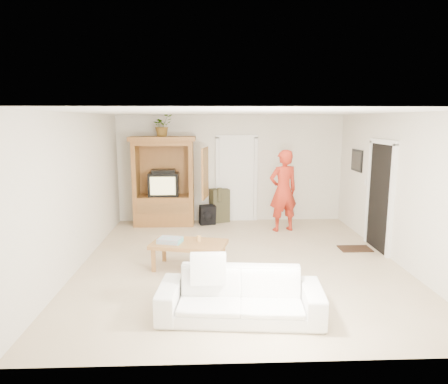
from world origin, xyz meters
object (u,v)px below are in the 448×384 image
at_px(sofa, 240,295).
at_px(coffee_table, 189,246).
at_px(armoire, 165,187).
at_px(man, 283,191).

height_order(sofa, coffee_table, sofa).
bearing_deg(armoire, coffee_table, -76.72).
bearing_deg(sofa, armoire, 112.13).
bearing_deg(sofa, man, 77.53).
distance_m(armoire, man, 2.79).
relative_size(sofa, coffee_table, 1.52).
distance_m(armoire, coffee_table, 3.08).
xyz_separation_m(sofa, coffee_table, (-0.72, 1.73, 0.10)).
bearing_deg(coffee_table, sofa, -53.78).
relative_size(man, sofa, 0.90).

